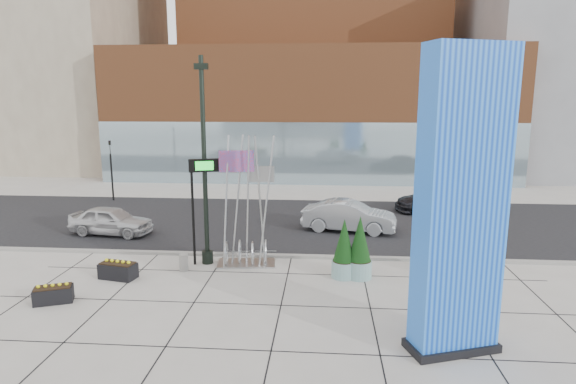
# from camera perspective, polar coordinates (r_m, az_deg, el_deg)

# --- Properties ---
(ground) EXTENTS (160.00, 160.00, 0.00)m
(ground) POSITION_cam_1_polar(r_m,az_deg,el_deg) (17.75, -3.82, -11.83)
(ground) COLOR #9E9991
(ground) RESTS_ON ground
(street_asphalt) EXTENTS (80.00, 12.00, 0.02)m
(street_asphalt) POSITION_cam_1_polar(r_m,az_deg,el_deg) (27.17, -0.81, -3.60)
(street_asphalt) COLOR black
(street_asphalt) RESTS_ON ground
(curb_edge) EXTENTS (80.00, 0.30, 0.12)m
(curb_edge) POSITION_cam_1_polar(r_m,az_deg,el_deg) (21.43, -2.29, -7.53)
(curb_edge) COLOR gray
(curb_edge) RESTS_ON ground
(tower_podium) EXTENTS (34.00, 10.00, 11.00)m
(tower_podium) POSITION_cam_1_polar(r_m,az_deg,el_deg) (43.21, 2.60, 9.24)
(tower_podium) COLOR brown
(tower_podium) RESTS_ON ground
(tower_glass_front) EXTENTS (34.00, 0.60, 5.00)m
(tower_glass_front) POSITION_cam_1_polar(r_m,az_deg,el_deg) (38.64, 2.32, 4.56)
(tower_glass_front) COLOR #8CA5B2
(tower_glass_front) RESTS_ON ground
(blue_pylon) EXTENTS (2.70, 1.85, 8.27)m
(blue_pylon) POSITION_cam_1_polar(r_m,az_deg,el_deg) (13.48, 19.78, -2.05)
(blue_pylon) COLOR blue
(blue_pylon) RESTS_ON ground
(lamp_post) EXTENTS (0.54, 0.47, 8.55)m
(lamp_post) POSITION_cam_1_polar(r_m,az_deg,el_deg) (20.08, -9.81, 1.17)
(lamp_post) COLOR black
(lamp_post) RESTS_ON ground
(public_art_sculpture) EXTENTS (2.53, 1.46, 5.47)m
(public_art_sculpture) POSITION_cam_1_polar(r_m,az_deg,el_deg) (20.19, -4.97, -4.66)
(public_art_sculpture) COLOR #B1B4B6
(public_art_sculpture) RESTS_ON ground
(concrete_bollard) EXTENTS (0.36, 0.36, 0.70)m
(concrete_bollard) POSITION_cam_1_polar(r_m,az_deg,el_deg) (20.13, -12.26, -8.18)
(concrete_bollard) COLOR gray
(concrete_bollard) RESTS_ON ground
(overhead_street_sign) EXTENTS (2.06, 0.81, 4.46)m
(overhead_street_sign) POSITION_cam_1_polar(r_m,az_deg,el_deg) (19.77, -9.25, 2.00)
(overhead_street_sign) COLOR black
(overhead_street_sign) RESTS_ON ground
(round_planter_east) EXTENTS (0.92, 0.92, 2.30)m
(round_planter_east) POSITION_cam_1_polar(r_m,az_deg,el_deg) (20.04, 17.57, -6.31)
(round_planter_east) COLOR #7CA7A5
(round_planter_east) RESTS_ON ground
(round_planter_mid) EXTENTS (0.94, 0.94, 2.35)m
(round_planter_mid) POSITION_cam_1_polar(r_m,az_deg,el_deg) (18.89, 6.65, -6.83)
(round_planter_mid) COLOR #7CA7A5
(round_planter_mid) RESTS_ON ground
(round_planter_west) EXTENTS (0.99, 0.99, 2.48)m
(round_planter_west) POSITION_cam_1_polar(r_m,az_deg,el_deg) (18.91, 8.48, -6.68)
(round_planter_west) COLOR #7CA7A5
(round_planter_west) RESTS_ON ground
(box_planter_north) EXTENTS (1.50, 0.96, 0.76)m
(box_planter_north) POSITION_cam_1_polar(r_m,az_deg,el_deg) (20.03, -19.50, -8.67)
(box_planter_north) COLOR black
(box_planter_north) RESTS_ON ground
(box_planter_south) EXTENTS (1.39, 1.04, 0.68)m
(box_planter_south) POSITION_cam_1_polar(r_m,az_deg,el_deg) (18.66, -26.05, -10.77)
(box_planter_south) COLOR black
(box_planter_south) RESTS_ON ground
(car_white_west) EXTENTS (4.42, 2.24, 1.44)m
(car_white_west) POSITION_cam_1_polar(r_m,az_deg,el_deg) (26.26, -20.24, -3.22)
(car_white_west) COLOR silver
(car_white_west) RESTS_ON ground
(car_silver_mid) EXTENTS (5.09, 2.57, 1.60)m
(car_silver_mid) POSITION_cam_1_polar(r_m,az_deg,el_deg) (25.42, 7.24, -2.88)
(car_silver_mid) COLOR #A4A7AB
(car_silver_mid) RESTS_ON ground
(car_dark_east) EXTENTS (5.43, 3.14, 1.48)m
(car_dark_east) POSITION_cam_1_polar(r_m,az_deg,el_deg) (30.98, 17.17, -0.87)
(car_dark_east) COLOR black
(car_dark_east) RESTS_ON ground
(traffic_signal) EXTENTS (0.15, 0.18, 4.10)m
(traffic_signal) POSITION_cam_1_polar(r_m,az_deg,el_deg) (34.65, -20.22, 2.79)
(traffic_signal) COLOR black
(traffic_signal) RESTS_ON ground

